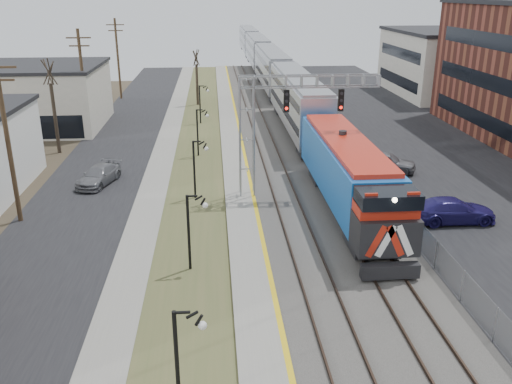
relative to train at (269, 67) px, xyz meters
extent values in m
cube|color=black|center=(-17.00, -36.73, -2.92)|extent=(7.00, 120.00, 0.04)
cube|color=gray|center=(-12.50, -36.73, -2.90)|extent=(2.00, 120.00, 0.08)
cube|color=#47502A|center=(-9.50, -36.73, -2.91)|extent=(4.00, 120.00, 0.06)
cube|color=gray|center=(-6.50, -36.73, -2.82)|extent=(2.00, 120.00, 0.24)
cube|color=#595651|center=(-1.50, -36.73, -2.84)|extent=(8.00, 120.00, 0.20)
cube|color=black|center=(10.50, -36.73, -2.92)|extent=(16.00, 120.00, 0.04)
cube|color=gold|center=(-5.62, -36.73, -2.69)|extent=(0.24, 120.00, 0.01)
cube|color=#2D2119|center=(-4.25, -36.73, -2.66)|extent=(0.08, 120.00, 0.15)
cube|color=#2D2119|center=(-2.75, -36.73, -2.66)|extent=(0.08, 120.00, 0.15)
cube|color=#2D2119|center=(-0.75, -36.73, -2.66)|extent=(0.08, 120.00, 0.15)
cube|color=#2D2119|center=(0.75, -36.73, -2.66)|extent=(0.08, 120.00, 0.15)
cube|color=#155AB1|center=(0.00, -47.19, -0.46)|extent=(3.00, 17.00, 4.25)
cube|color=black|center=(0.00, -55.89, -2.24)|extent=(2.80, 0.50, 0.70)
cube|color=#9C9EA6|center=(0.00, -26.89, 0.07)|extent=(3.00, 22.00, 5.33)
cube|color=#9C9EA6|center=(0.00, -4.09, 0.07)|extent=(3.00, 22.00, 5.33)
cube|color=#9C9EA6|center=(0.00, 18.71, 0.07)|extent=(3.00, 22.00, 5.33)
cube|color=#9C9EA6|center=(0.00, 41.51, 0.07)|extent=(3.00, 22.00, 5.33)
cube|color=gray|center=(-6.00, -43.73, 1.06)|extent=(1.00, 1.00, 8.00)
cube|color=gray|center=(-2.00, -43.73, 4.81)|extent=(9.00, 0.80, 0.80)
cube|color=black|center=(-3.50, -44.18, 3.66)|extent=(0.35, 0.25, 1.40)
cube|color=black|center=(0.00, -44.18, 3.66)|extent=(0.35, 0.25, 1.40)
cylinder|color=black|center=(-9.50, -63.73, -0.94)|extent=(0.14, 0.14, 4.00)
cylinder|color=black|center=(-9.50, -53.73, -0.94)|extent=(0.14, 0.14, 4.00)
cylinder|color=black|center=(-9.50, -43.73, -0.94)|extent=(0.14, 0.14, 4.00)
cylinder|color=black|center=(-9.50, -33.73, -0.94)|extent=(0.14, 0.14, 4.00)
cylinder|color=black|center=(-9.50, -21.73, -0.94)|extent=(0.14, 0.14, 4.00)
cylinder|color=#4C3823|center=(-20.00, -46.73, 2.06)|extent=(0.28, 0.28, 10.00)
cylinder|color=#4C3823|center=(-20.00, -26.73, 2.06)|extent=(0.28, 0.28, 10.00)
cylinder|color=#4C3823|center=(-20.00, -6.73, 2.06)|extent=(0.28, 0.28, 10.00)
cube|color=gray|center=(2.70, -36.73, -2.14)|extent=(0.04, 120.00, 1.60)
cube|color=beige|center=(-26.50, -21.73, 0.06)|extent=(14.00, 12.00, 6.00)
cube|color=beige|center=(24.50, -6.73, 1.06)|extent=(16.00, 18.00, 8.00)
cylinder|color=#382D23|center=(-21.50, -31.73, 0.04)|extent=(0.30, 0.30, 5.95)
cylinder|color=#382D23|center=(-10.00, -11.73, -0.49)|extent=(0.30, 0.30, 4.90)
imported|color=navy|center=(6.06, -49.00, -2.20)|extent=(5.08, 2.09, 1.47)
imported|color=slate|center=(4.94, -39.16, -2.15)|extent=(4.97, 3.40, 1.57)
imported|color=slate|center=(-16.49, -40.37, -2.29)|extent=(3.10, 4.84, 1.30)
camera|label=1|loc=(-8.13, -78.02, 10.19)|focal=38.00mm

